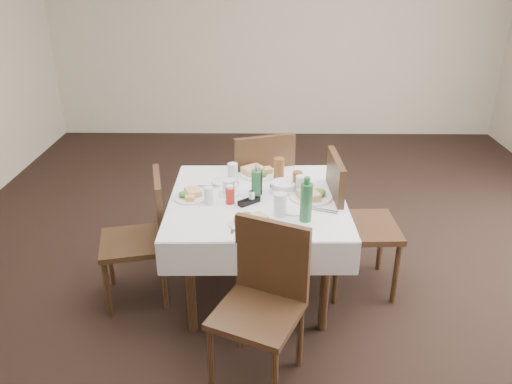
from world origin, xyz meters
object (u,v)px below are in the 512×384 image
at_px(water_s, 280,205).
at_px(ketchup_bottle, 230,195).
at_px(chair_north, 260,183).
at_px(chair_south, 264,293).
at_px(chair_west, 145,231).
at_px(coffee_mug, 229,188).
at_px(dining_table, 257,210).
at_px(green_bottle, 306,202).
at_px(water_e, 301,185).
at_px(water_n, 233,172).
at_px(water_w, 208,196).
at_px(oil_cruet_dark, 259,181).
at_px(chair_east, 350,216).
at_px(bread_basket, 284,187).
at_px(oil_cruet_green, 256,184).

xyz_separation_m(water_s, ketchup_bottle, (-0.32, 0.17, -0.01)).
distance_m(chair_north, chair_south, 1.42).
bearing_deg(chair_west, chair_north, 42.02).
bearing_deg(coffee_mug, chair_west, -168.76).
xyz_separation_m(dining_table, green_bottle, (0.30, -0.32, 0.22)).
bearing_deg(water_e, water_s, -115.42).
bearing_deg(coffee_mug, water_e, 0.94).
xyz_separation_m(water_n, water_s, (0.33, -0.54, 0.01)).
distance_m(chair_south, coffee_mug, 0.90).
height_order(chair_west, green_bottle, green_bottle).
distance_m(chair_south, green_bottle, 0.62).
bearing_deg(chair_south, water_w, 118.59).
height_order(water_n, ketchup_bottle, water_n).
distance_m(water_s, water_w, 0.49).
bearing_deg(ketchup_bottle, chair_north, 75.23).
relative_size(chair_west, green_bottle, 3.23).
xyz_separation_m(chair_north, green_bottle, (0.29, -0.97, 0.31)).
relative_size(dining_table, water_w, 10.39).
bearing_deg(oil_cruet_dark, chair_east, 0.24).
height_order(water_n, coffee_mug, water_n).
xyz_separation_m(chair_east, water_n, (-0.83, 0.21, 0.24)).
relative_size(dining_table, chair_east, 1.18).
distance_m(dining_table, chair_east, 0.66).
distance_m(chair_west, bread_basket, 1.00).
bearing_deg(chair_east, chair_south, -125.91).
relative_size(chair_south, oil_cruet_green, 3.60).
bearing_deg(bread_basket, water_n, 154.96).
bearing_deg(dining_table, chair_east, 6.33).
distance_m(water_e, ketchup_bottle, 0.50).
height_order(bread_basket, oil_cruet_dark, oil_cruet_dark).
height_order(chair_east, ketchup_bottle, chair_east).
relative_size(chair_east, ketchup_bottle, 8.02).
distance_m(water_s, oil_cruet_green, 0.29).
xyz_separation_m(chair_east, water_s, (-0.51, -0.33, 0.25)).
relative_size(water_n, green_bottle, 0.47).
distance_m(chair_west, ketchup_bottle, 0.66).
relative_size(chair_north, chair_south, 1.09).
bearing_deg(water_n, green_bottle, -51.39).
xyz_separation_m(water_n, water_e, (0.48, -0.22, -0.00)).
bearing_deg(water_s, coffee_mug, 137.24).
height_order(bread_basket, green_bottle, green_bottle).
distance_m(dining_table, chair_west, 0.79).
xyz_separation_m(chair_south, water_n, (-0.23, 1.05, 0.29)).
xyz_separation_m(chair_south, oil_cruet_dark, (-0.04, 0.83, 0.32)).
bearing_deg(oil_cruet_green, green_bottle, -44.36).
bearing_deg(chair_west, green_bottle, -13.73).
relative_size(chair_south, ketchup_bottle, 7.31).
xyz_separation_m(chair_north, coffee_mug, (-0.21, -0.59, 0.23)).
height_order(chair_east, water_e, chair_east).
distance_m(dining_table, water_n, 0.37).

